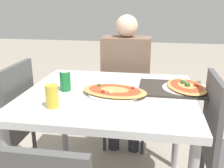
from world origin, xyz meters
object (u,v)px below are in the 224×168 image
(chair_far_seated, at_px, (127,89))
(pizza_main, at_px, (114,92))
(drink_glass, at_px, (52,96))
(dining_table, at_px, (109,105))
(pizza_second, at_px, (186,87))
(person_seated, at_px, (126,74))
(soda_can, at_px, (65,81))
(chair_side_left, at_px, (7,123))

(chair_far_seated, bearing_deg, pizza_main, 90.84)
(pizza_main, bearing_deg, drink_glass, -140.27)
(dining_table, xyz_separation_m, pizza_second, (0.47, 0.13, 0.10))
(pizza_main, height_order, drink_glass, drink_glass)
(person_seated, height_order, pizza_main, person_seated)
(dining_table, height_order, chair_far_seated, chair_far_seated)
(person_seated, height_order, soda_can, person_seated)
(dining_table, relative_size, chair_far_seated, 1.12)
(chair_side_left, bearing_deg, chair_far_seated, -41.48)
(chair_side_left, height_order, pizza_second, chair_side_left)
(drink_glass, bearing_deg, person_seated, 73.70)
(chair_side_left, bearing_deg, drink_glass, -119.61)
(dining_table, xyz_separation_m, drink_glass, (-0.26, -0.27, 0.14))
(chair_far_seated, bearing_deg, soda_can, 69.51)
(chair_far_seated, bearing_deg, drink_glass, 75.39)
(drink_glass, bearing_deg, dining_table, 46.51)
(dining_table, distance_m, soda_can, 0.31)
(soda_can, relative_size, pizza_second, 0.32)
(chair_side_left, distance_m, drink_glass, 0.60)
(drink_glass, bearing_deg, chair_far_seated, 75.39)
(person_seated, bearing_deg, dining_table, 87.99)
(chair_side_left, bearing_deg, person_seated, -45.86)
(dining_table, relative_size, pizza_main, 2.40)
(chair_far_seated, height_order, drink_glass, chair_far_seated)
(chair_side_left, height_order, pizza_main, chair_side_left)
(person_seated, distance_m, soda_can, 0.77)
(person_seated, xyz_separation_m, soda_can, (-0.30, -0.69, 0.13))
(chair_side_left, bearing_deg, pizza_main, -90.80)
(pizza_main, xyz_separation_m, drink_glass, (-0.29, -0.24, 0.04))
(chair_side_left, height_order, drink_glass, chair_side_left)
(soda_can, bearing_deg, pizza_main, -4.79)
(dining_table, relative_size, drink_glass, 8.43)
(chair_far_seated, distance_m, pizza_second, 0.85)
(chair_far_seated, height_order, soda_can, chair_far_seated)
(pizza_second, bearing_deg, drink_glass, -151.05)
(chair_side_left, xyz_separation_m, soda_can, (0.43, 0.02, 0.32))
(dining_table, height_order, person_seated, person_seated)
(chair_far_seated, xyz_separation_m, drink_glass, (-0.28, -1.08, 0.31))
(soda_can, bearing_deg, chair_far_seated, 69.51)
(soda_can, distance_m, pizza_second, 0.76)
(person_seated, relative_size, pizza_second, 3.06)
(chair_side_left, height_order, person_seated, person_seated)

